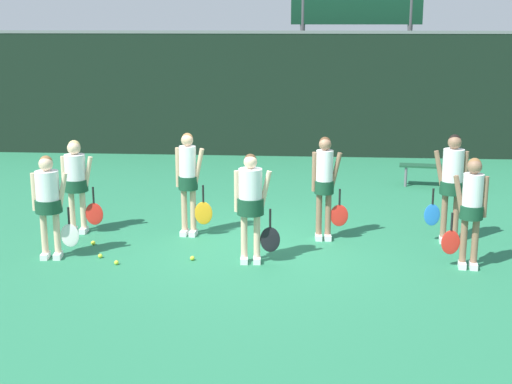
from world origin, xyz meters
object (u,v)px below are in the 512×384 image
Objects in this scene: scoreboard at (357,9)px; player_0 at (49,198)px; player_4 at (188,176)px; tennis_ball_3 at (192,258)px; player_5 at (325,180)px; player_6 at (452,179)px; player_2 at (471,204)px; player_1 at (251,199)px; tennis_ball_4 at (93,243)px; bench_courtside at (438,169)px; tennis_ball_1 at (100,256)px; tennis_ball_0 at (116,263)px; player_3 at (76,178)px.

scoreboard reaches higher than player_0.
player_4 is at bearing -109.75° from scoreboard.
tennis_ball_3 is (2.19, 0.05, -0.92)m from player_0.
player_5 is 0.96× the size of player_6.
tennis_ball_3 is at bearing -173.23° from player_2.
player_1 is 23.82× the size of tennis_ball_3.
scoreboard is 70.40× the size of tennis_ball_4.
player_4 is (-4.42, 1.33, 0.05)m from player_2.
player_4 reaches higher than tennis_ball_4.
player_0 reaches higher than bench_courtside.
player_4 is 1.02× the size of player_5.
player_0 reaches higher than tennis_ball_1.
tennis_ball_0 is (1.08, -0.24, -0.92)m from player_0.
player_1 reaches higher than player_2.
tennis_ball_4 is (-6.35, -4.79, -0.37)m from bench_courtside.
player_1 is at bearing -173.13° from player_2.
scoreboard is 73.03× the size of tennis_ball_1.
player_3 is 23.56× the size of tennis_ball_0.
player_3 is at bearing 124.19° from tennis_ball_0.
bench_courtside is at bearing 45.05° from tennis_ball_0.
player_6 is at bearing 17.83° from player_1.
scoreboard reaches higher than tennis_ball_3.
player_6 is at bearing 6.13° from tennis_ball_4.
tennis_ball_4 reaches higher than tennis_ball_1.
tennis_ball_1 is at bearing -179.94° from tennis_ball_3.
player_6 is (4.36, -0.07, 0.05)m from player_4.
player_1 reaches higher than tennis_ball_1.
player_0 is at bearing -122.36° from tennis_ball_4.
player_2 reaches higher than player_3.
player_0 is at bearing -133.73° from bench_courtside.
player_4 is 1.92m from tennis_ball_4.
bench_courtside reaches higher than tennis_ball_0.
player_6 is 25.13× the size of tennis_ball_4.
tennis_ball_3 is (-4.60, -5.43, -0.37)m from bench_courtside.
player_0 is 3.10m from player_1.
tennis_ball_4 is at bearing -173.41° from player_5.
player_2 reaches higher than bench_courtside.
scoreboard is at bearing 103.51° from player_6.
tennis_ball_0 is at bearing -170.08° from player_2.
tennis_ball_0 is at bearing -165.38° from tennis_ball_3.
player_6 is at bearing 99.09° from player_2.
player_6 is (-0.05, 1.27, 0.11)m from player_2.
player_1 is 1.78m from player_4.
player_1 is at bearing -0.09° from tennis_ball_1.
player_1 is 1.03× the size of player_3.
player_3 reaches higher than tennis_ball_1.
tennis_ball_0 is at bearing -127.57° from bench_courtside.
scoreboard is 3.13× the size of player_3.
player_5 is at bearing 32.04° from tennis_ball_3.
scoreboard reaches higher than player_1.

